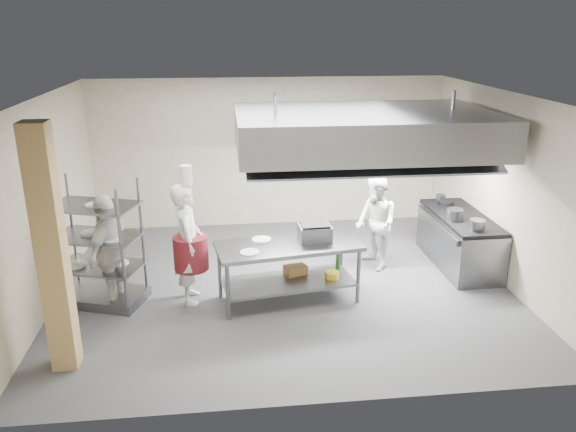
{
  "coord_description": "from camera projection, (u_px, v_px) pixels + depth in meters",
  "views": [
    {
      "loc": [
        -0.88,
        -8.12,
        3.97
      ],
      "look_at": [
        0.07,
        0.2,
        1.1
      ],
      "focal_mm": 35.0,
      "sensor_mm": 36.0,
      "label": 1
    }
  ],
  "objects": [
    {
      "name": "cooking_range",
      "position": [
        459.0,
        241.0,
        9.68
      ],
      "size": [
        0.8,
        2.0,
        0.84
      ],
      "primitive_type": "cube",
      "color": "gray",
      "rests_on": "floor"
    },
    {
      "name": "wall_right",
      "position": [
        504.0,
        189.0,
        8.91
      ],
      "size": [
        0.0,
        6.0,
        6.0
      ],
      "primitive_type": "plane",
      "rotation": [
        1.57,
        0.0,
        -1.57
      ],
      "color": "#9E927D",
      "rests_on": "ground"
    },
    {
      "name": "wall_shelf",
      "position": [
        358.0,
        153.0,
        11.39
      ],
      "size": [
        1.5,
        0.28,
        0.04
      ],
      "primitive_type": "cube",
      "color": "slate",
      "rests_on": "wall_back"
    },
    {
      "name": "hood_strip_a",
      "position": [
        307.0,
        152.0,
        8.76
      ],
      "size": [
        1.6,
        0.12,
        0.04
      ],
      "primitive_type": "cube",
      "color": "white",
      "rests_on": "exhaust_hood"
    },
    {
      "name": "ceiling",
      "position": [
        285.0,
        96.0,
        8.04
      ],
      "size": [
        7.0,
        7.0,
        0.0
      ],
      "primitive_type": "plane",
      "rotation": [
        3.14,
        0.0,
        0.0
      ],
      "color": "silver",
      "rests_on": "wall_back"
    },
    {
      "name": "pass_rack",
      "position": [
        96.0,
        243.0,
        8.2
      ],
      "size": [
        1.42,
        1.09,
        1.88
      ],
      "primitive_type": null,
      "rotation": [
        0.0,
        0.0,
        -0.33
      ],
      "color": "gray",
      "rests_on": "floor"
    },
    {
      "name": "plate_stack",
      "position": [
        99.0,
        265.0,
        8.3
      ],
      "size": [
        0.28,
        0.28,
        0.05
      ],
      "primitive_type": "cylinder",
      "color": "white",
      "rests_on": "pass_rack"
    },
    {
      "name": "wall_back",
      "position": [
        269.0,
        153.0,
        11.35
      ],
      "size": [
        7.0,
        0.0,
        7.0
      ],
      "primitive_type": "plane",
      "rotation": [
        1.57,
        0.0,
        0.0
      ],
      "color": "#9E927D",
      "rests_on": "ground"
    },
    {
      "name": "hood_strip_b",
      "position": [
        419.0,
        149.0,
        8.95
      ],
      "size": [
        1.6,
        0.12,
        0.04
      ],
      "primitive_type": "cube",
      "color": "white",
      "rests_on": "exhaust_hood"
    },
    {
      "name": "exhaust_hood",
      "position": [
        365.0,
        131.0,
        8.75
      ],
      "size": [
        4.0,
        2.5,
        0.6
      ],
      "primitive_type": "cube",
      "color": "slate",
      "rests_on": "ceiling"
    },
    {
      "name": "chef_line",
      "position": [
        376.0,
        223.0,
        9.44
      ],
      "size": [
        0.78,
        0.9,
        1.61
      ],
      "primitive_type": "imported",
      "rotation": [
        0.0,
        0.0,
        -1.33
      ],
      "color": "white",
      "rests_on": "floor"
    },
    {
      "name": "island",
      "position": [
        288.0,
        272.0,
        8.4
      ],
      "size": [
        2.23,
        1.21,
        0.91
      ],
      "primitive_type": null,
      "rotation": [
        0.0,
        0.0,
        0.16
      ],
      "color": "slate",
      "rests_on": "floor"
    },
    {
      "name": "island_undershelf",
      "position": [
        288.0,
        282.0,
        8.45
      ],
      "size": [
        2.05,
        1.09,
        0.04
      ],
      "primitive_type": "cube",
      "rotation": [
        0.0,
        0.0,
        0.16
      ],
      "color": "gray",
      "rests_on": "island"
    },
    {
      "name": "floor",
      "position": [
        285.0,
        285.0,
        9.01
      ],
      "size": [
        7.0,
        7.0,
        0.0
      ],
      "primitive_type": "plane",
      "color": "#343436",
      "rests_on": "ground"
    },
    {
      "name": "column",
      "position": [
        52.0,
        252.0,
        6.43
      ],
      "size": [
        0.3,
        0.3,
        3.0
      ],
      "primitive_type": "cube",
      "color": "tan",
      "rests_on": "floor"
    },
    {
      "name": "wall_left",
      "position": [
        46.0,
        204.0,
        8.15
      ],
      "size": [
        0.0,
        6.0,
        6.0
      ],
      "primitive_type": "plane",
      "rotation": [
        1.57,
        0.0,
        1.57
      ],
      "color": "#9E927D",
      "rests_on": "ground"
    },
    {
      "name": "chef_plating",
      "position": [
        110.0,
        251.0,
        8.14
      ],
      "size": [
        0.72,
        1.09,
        1.72
      ],
      "primitive_type": "imported",
      "rotation": [
        0.0,
        0.0,
        -1.9
      ],
      "color": "silver",
      "rests_on": "floor"
    },
    {
      "name": "island_worktop",
      "position": [
        288.0,
        246.0,
        8.26
      ],
      "size": [
        2.23,
        1.21,
        0.06
      ],
      "primitive_type": "cube",
      "rotation": [
        0.0,
        0.0,
        0.16
      ],
      "color": "slate",
      "rests_on": "island"
    },
    {
      "name": "stockpot",
      "position": [
        455.0,
        214.0,
        9.27
      ],
      "size": [
        0.27,
        0.27,
        0.19
      ],
      "primitive_type": "cylinder",
      "color": "gray",
      "rests_on": "range_top"
    },
    {
      "name": "wicker_basket",
      "position": [
        295.0,
        270.0,
        8.64
      ],
      "size": [
        0.38,
        0.32,
        0.14
      ],
      "primitive_type": "cube",
      "rotation": [
        0.0,
        0.0,
        0.36
      ],
      "color": "#9A653D",
      "rests_on": "island_undershelf"
    },
    {
      "name": "chef_head",
      "position": [
        188.0,
        244.0,
        8.25
      ],
      "size": [
        0.48,
        0.69,
        1.83
      ],
      "primitive_type": "imported",
      "rotation": [
        0.0,
        0.0,
        1.63
      ],
      "color": "silver",
      "rests_on": "floor"
    },
    {
      "name": "griddle",
      "position": [
        315.0,
        233.0,
        8.37
      ],
      "size": [
        0.49,
        0.39,
        0.23
      ],
      "primitive_type": "cube",
      "rotation": [
        0.0,
        0.0,
        0.05
      ],
      "color": "gray",
      "rests_on": "island_worktop"
    },
    {
      "name": "range_top",
      "position": [
        462.0,
        217.0,
        9.53
      ],
      "size": [
        0.78,
        1.96,
        0.06
      ],
      "primitive_type": "cube",
      "color": "black",
      "rests_on": "cooking_range"
    }
  ]
}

